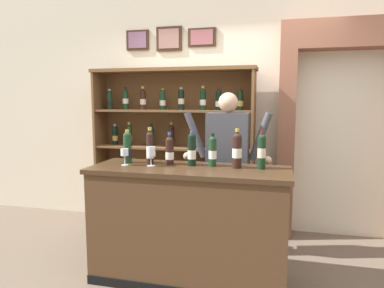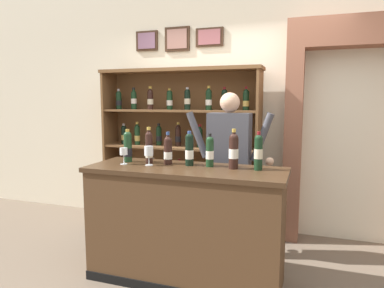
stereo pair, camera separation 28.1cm
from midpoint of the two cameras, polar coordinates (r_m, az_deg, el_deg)
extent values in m
cube|color=#6B5B4C|center=(3.32, 4.01, -21.70)|extent=(14.00, 14.00, 0.02)
cube|color=beige|center=(4.38, 9.38, 8.51)|extent=(12.00, 0.16, 3.39)
cube|color=#382316|center=(4.70, -5.65, 16.50)|extent=(0.30, 0.02, 0.25)
cube|color=#79556D|center=(4.69, -5.72, 16.52)|extent=(0.24, 0.01, 0.20)
cube|color=#382316|center=(4.55, -0.59, 16.85)|extent=(0.33, 0.02, 0.30)
cube|color=#976A5F|center=(4.53, -0.66, 16.88)|extent=(0.26, 0.01, 0.24)
cube|color=#382316|center=(4.42, 4.79, 17.09)|extent=(0.35, 0.02, 0.22)
cube|color=#945257|center=(4.41, 4.74, 17.13)|extent=(0.28, 0.01, 0.18)
cube|color=brown|center=(4.65, -11.49, -0.46)|extent=(0.03, 0.36, 1.96)
cube|color=brown|center=(4.04, 12.79, -1.65)|extent=(0.03, 0.36, 1.96)
cube|color=brown|center=(4.41, 0.51, -0.73)|extent=(1.95, 0.02, 1.96)
cube|color=brown|center=(4.45, -0.22, -12.03)|extent=(1.89, 0.34, 0.02)
cylinder|color=#19381E|center=(4.67, -9.36, -9.77)|extent=(0.06, 0.06, 0.19)
sphere|color=#19381E|center=(4.64, -9.39, -8.55)|extent=(0.06, 0.06, 0.06)
cylinder|color=#19381E|center=(4.64, -9.39, -8.17)|extent=(0.03, 0.03, 0.08)
cylinder|color=#B79338|center=(4.63, -9.40, -7.84)|extent=(0.03, 0.03, 0.03)
cylinder|color=beige|center=(4.68, -9.36, -9.93)|extent=(0.07, 0.07, 0.06)
cylinder|color=#19381E|center=(4.54, -4.36, -10.25)|extent=(0.06, 0.06, 0.19)
sphere|color=#19381E|center=(4.51, -4.37, -9.05)|extent=(0.06, 0.06, 0.06)
cylinder|color=#19381E|center=(4.50, -4.38, -8.66)|extent=(0.03, 0.03, 0.07)
cylinder|color=black|center=(4.49, -4.38, -8.33)|extent=(0.03, 0.03, 0.03)
cylinder|color=black|center=(4.54, -4.36, -10.22)|extent=(0.07, 0.07, 0.06)
cylinder|color=black|center=(4.40, -0.80, -10.67)|extent=(0.06, 0.06, 0.21)
sphere|color=black|center=(4.37, -0.80, -9.33)|extent=(0.06, 0.06, 0.06)
cylinder|color=black|center=(4.36, -0.80, -8.98)|extent=(0.02, 0.02, 0.06)
cylinder|color=#B79338|center=(4.36, -0.80, -8.70)|extent=(0.03, 0.03, 0.03)
cylinder|color=beige|center=(4.41, -0.80, -11.01)|extent=(0.07, 0.07, 0.07)
cylinder|color=#19381E|center=(4.33, 4.43, -11.10)|extent=(0.06, 0.06, 0.19)
sphere|color=#19381E|center=(4.30, 4.44, -9.82)|extent=(0.06, 0.06, 0.06)
cylinder|color=#19381E|center=(4.29, 4.45, -9.50)|extent=(0.02, 0.02, 0.06)
cylinder|color=navy|center=(4.28, 4.45, -9.24)|extent=(0.03, 0.03, 0.03)
cylinder|color=silver|center=(4.33, 4.43, -11.11)|extent=(0.07, 0.07, 0.06)
cylinder|color=#19381E|center=(4.25, 10.13, -11.58)|extent=(0.06, 0.06, 0.19)
sphere|color=#19381E|center=(4.22, 10.16, -10.31)|extent=(0.06, 0.06, 0.06)
cylinder|color=#19381E|center=(4.21, 10.16, -10.00)|extent=(0.02, 0.02, 0.06)
cylinder|color=maroon|center=(4.21, 10.17, -9.75)|extent=(0.03, 0.03, 0.03)
cylinder|color=beige|center=(4.26, 10.12, -11.88)|extent=(0.07, 0.07, 0.06)
cube|color=brown|center=(4.33, -0.22, -6.44)|extent=(1.89, 0.34, 0.02)
cylinder|color=black|center=(4.65, -9.35, -4.10)|extent=(0.07, 0.07, 0.21)
sphere|color=black|center=(4.63, -9.38, -2.78)|extent=(0.07, 0.07, 0.07)
cylinder|color=black|center=(4.63, -9.39, -2.42)|extent=(0.03, 0.03, 0.07)
cylinder|color=black|center=(4.62, -9.39, -2.11)|extent=(0.04, 0.04, 0.03)
cylinder|color=beige|center=(4.66, -9.35, -4.44)|extent=(0.07, 0.07, 0.07)
cylinder|color=black|center=(4.38, -4.54, -4.68)|extent=(0.07, 0.07, 0.21)
sphere|color=black|center=(4.36, -4.55, -3.24)|extent=(0.07, 0.07, 0.07)
cylinder|color=black|center=(4.36, -4.56, -2.82)|extent=(0.03, 0.03, 0.08)
cylinder|color=#99999E|center=(4.35, -4.56, -2.46)|extent=(0.03, 0.03, 0.03)
cylinder|color=beige|center=(4.39, -4.54, -4.75)|extent=(0.07, 0.07, 0.07)
cylinder|color=black|center=(4.29, -0.18, -4.95)|extent=(0.07, 0.07, 0.21)
sphere|color=black|center=(4.27, -0.18, -3.51)|extent=(0.07, 0.07, 0.07)
cylinder|color=black|center=(4.26, -0.18, -3.06)|extent=(0.03, 0.03, 0.08)
cylinder|color=maroon|center=(4.26, -0.18, -2.67)|extent=(0.03, 0.03, 0.03)
cylinder|color=tan|center=(4.30, -0.18, -5.19)|extent=(0.07, 0.07, 0.07)
cylinder|color=#19381E|center=(4.19, 4.88, -5.34)|extent=(0.07, 0.07, 0.20)
sphere|color=#19381E|center=(4.17, 4.90, -3.94)|extent=(0.07, 0.07, 0.07)
cylinder|color=#19381E|center=(4.17, 4.90, -3.51)|extent=(0.03, 0.03, 0.08)
cylinder|color=navy|center=(4.16, 4.91, -3.12)|extent=(0.04, 0.04, 0.03)
cylinder|color=beige|center=(4.20, 4.88, -5.62)|extent=(0.07, 0.07, 0.06)
cylinder|color=black|center=(4.15, 9.57, -5.49)|extent=(0.07, 0.07, 0.21)
sphere|color=black|center=(4.13, 9.60, -4.01)|extent=(0.07, 0.07, 0.07)
cylinder|color=black|center=(4.12, 9.61, -3.61)|extent=(0.03, 0.03, 0.07)
cylinder|color=#B79338|center=(4.12, 9.62, -3.26)|extent=(0.03, 0.03, 0.03)
cylinder|color=tan|center=(4.15, 9.57, -5.49)|extent=(0.07, 0.07, 0.07)
cube|color=brown|center=(4.24, -0.22, -0.57)|extent=(1.89, 0.34, 0.02)
cylinder|color=black|center=(4.55, -9.38, 1.29)|extent=(0.07, 0.07, 0.20)
sphere|color=black|center=(4.54, -9.40, 2.61)|extent=(0.07, 0.07, 0.07)
cylinder|color=black|center=(4.54, -9.41, 2.91)|extent=(0.03, 0.03, 0.06)
cylinder|color=#99999E|center=(4.54, -9.41, 3.16)|extent=(0.04, 0.04, 0.03)
cylinder|color=tan|center=(4.55, -9.37, 1.08)|extent=(0.07, 0.07, 0.06)
cylinder|color=#19381E|center=(4.43, -7.19, 1.23)|extent=(0.07, 0.07, 0.21)
sphere|color=#19381E|center=(4.41, -7.21, 2.67)|extent=(0.07, 0.07, 0.07)
cylinder|color=#19381E|center=(4.41, -7.21, 3.08)|extent=(0.03, 0.03, 0.08)
cylinder|color=#B79338|center=(4.41, -7.22, 3.44)|extent=(0.04, 0.04, 0.03)
cylinder|color=tan|center=(4.43, -7.18, 0.95)|extent=(0.07, 0.07, 0.07)
cylinder|color=black|center=(4.36, -3.62, 1.13)|extent=(0.07, 0.07, 0.20)
sphere|color=black|center=(4.35, -3.63, 2.53)|extent=(0.07, 0.07, 0.07)
cylinder|color=black|center=(4.35, -3.64, 2.89)|extent=(0.03, 0.03, 0.07)
cylinder|color=black|center=(4.35, -3.64, 3.19)|extent=(0.04, 0.04, 0.03)
cylinder|color=black|center=(4.36, -3.62, 0.90)|extent=(0.07, 0.07, 0.06)
cylinder|color=black|center=(4.28, -0.42, 1.13)|extent=(0.07, 0.07, 0.22)
sphere|color=black|center=(4.27, -0.42, 2.65)|extent=(0.07, 0.07, 0.07)
cylinder|color=black|center=(4.27, -0.42, 3.05)|extent=(0.03, 0.03, 0.07)
cylinder|color=#B79338|center=(4.26, -0.42, 3.40)|extent=(0.04, 0.04, 0.03)
cylinder|color=black|center=(4.28, -0.42, 0.82)|extent=(0.07, 0.07, 0.07)
cylinder|color=black|center=(4.16, 3.22, 0.80)|extent=(0.07, 0.07, 0.20)
sphere|color=black|center=(4.15, 3.23, 2.24)|extent=(0.07, 0.07, 0.07)
cylinder|color=black|center=(4.14, 3.24, 2.68)|extent=(0.03, 0.03, 0.08)
cylinder|color=maroon|center=(4.14, 3.24, 3.07)|extent=(0.04, 0.04, 0.03)
cylinder|color=black|center=(4.16, 3.22, 0.57)|extent=(0.07, 0.07, 0.06)
cylinder|color=#19381E|center=(4.07, 6.68, 0.68)|extent=(0.07, 0.07, 0.20)
sphere|color=#19381E|center=(4.06, 6.70, 2.19)|extent=(0.07, 0.07, 0.07)
cylinder|color=#19381E|center=(4.05, 6.71, 2.62)|extent=(0.03, 0.03, 0.07)
cylinder|color=#B79338|center=(4.05, 6.71, 2.99)|extent=(0.03, 0.03, 0.03)
cylinder|color=tan|center=(4.07, 6.68, 0.60)|extent=(0.07, 0.07, 0.07)
cylinder|color=black|center=(4.02, 10.49, 0.49)|extent=(0.07, 0.07, 0.20)
sphere|color=black|center=(4.01, 10.53, 1.98)|extent=(0.07, 0.07, 0.07)
cylinder|color=black|center=(4.01, 10.54, 2.37)|extent=(0.03, 0.03, 0.07)
cylinder|color=black|center=(4.01, 10.55, 2.71)|extent=(0.04, 0.04, 0.03)
cylinder|color=beige|center=(4.02, 10.49, 0.43)|extent=(0.07, 0.07, 0.06)
cube|color=brown|center=(4.20, -0.22, 5.47)|extent=(1.89, 0.34, 0.02)
cylinder|color=black|center=(4.52, -10.18, 6.85)|extent=(0.07, 0.07, 0.19)
sphere|color=black|center=(4.52, -10.21, 8.13)|extent=(0.07, 0.07, 0.07)
cylinder|color=black|center=(4.52, -10.22, 8.44)|extent=(0.03, 0.03, 0.06)
cylinder|color=#99999E|center=(4.52, -10.22, 8.70)|extent=(0.03, 0.03, 0.03)
cylinder|color=black|center=(4.52, -10.18, 6.64)|extent=(0.07, 0.07, 0.06)
cylinder|color=#19381E|center=(4.44, -7.73, 6.90)|extent=(0.07, 0.07, 0.19)
sphere|color=#19381E|center=(4.44, -7.75, 8.22)|extent=(0.07, 0.07, 0.07)
cylinder|color=#19381E|center=(4.44, -7.76, 8.63)|extent=(0.03, 0.03, 0.08)
cylinder|color=black|center=(4.44, -7.76, 9.00)|extent=(0.04, 0.04, 0.03)
cylinder|color=silver|center=(4.44, -7.73, 6.99)|extent=(0.07, 0.07, 0.06)
cylinder|color=black|center=(4.31, -4.99, 7.01)|extent=(0.07, 0.07, 0.20)
sphere|color=black|center=(4.31, -5.01, 8.45)|extent=(0.07, 0.07, 0.07)
cylinder|color=black|center=(4.31, -5.01, 8.85)|extent=(0.03, 0.03, 0.07)
cylinder|color=#B79338|center=(4.31, -5.01, 9.22)|extent=(0.04, 0.04, 0.03)
cylinder|color=beige|center=(4.31, -4.99, 6.91)|extent=(0.07, 0.07, 0.07)
cylinder|color=#19381E|center=(4.27, -1.81, 6.98)|extent=(0.07, 0.07, 0.20)
sphere|color=#19381E|center=(4.27, -1.81, 8.36)|extent=(0.07, 0.07, 0.07)
cylinder|color=#19381E|center=(4.27, -1.81, 8.67)|extent=(0.03, 0.03, 0.06)
cylinder|color=#B79338|center=(4.27, -1.81, 8.91)|extent=(0.03, 0.03, 0.03)
cylinder|color=silver|center=(4.27, -1.80, 6.76)|extent=(0.07, 0.07, 0.06)
cylinder|color=black|center=(4.15, 1.19, 7.03)|extent=(0.07, 0.07, 0.20)
sphere|color=black|center=(4.15, 1.19, 8.52)|extent=(0.07, 0.07, 0.07)
cylinder|color=black|center=(4.15, 1.19, 8.83)|extent=(0.03, 0.03, 0.06)
cylinder|color=#99999E|center=(4.15, 1.19, 9.08)|extent=(0.04, 0.04, 0.03)
cylinder|color=beige|center=(4.15, 1.19, 7.02)|extent=(0.07, 0.07, 0.07)
cylinder|color=black|center=(4.08, 4.74, 6.98)|extent=(0.07, 0.07, 0.20)
sphere|color=black|center=(4.08, 4.76, 8.49)|extent=(0.07, 0.07, 0.07)
cylinder|color=black|center=(4.08, 4.76, 8.92)|extent=(0.03, 0.03, 0.07)
cylinder|color=#B79338|center=(4.08, 4.76, 9.30)|extent=(0.03, 0.03, 0.03)
cylinder|color=silver|center=(4.08, 4.74, 6.81)|extent=(0.07, 0.07, 0.06)
cylinder|color=black|center=(4.05, 7.33, 6.92)|extent=(0.07, 0.07, 0.20)
sphere|color=black|center=(4.05, 7.36, 8.39)|extent=(0.07, 0.07, 0.07)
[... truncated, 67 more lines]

